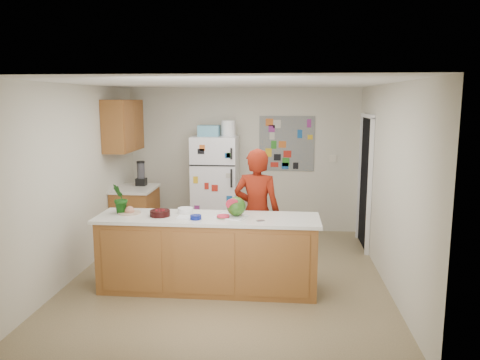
# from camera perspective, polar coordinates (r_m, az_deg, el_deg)

# --- Properties ---
(floor) EXTENTS (4.00, 4.50, 0.02)m
(floor) POSITION_cam_1_polar(r_m,az_deg,el_deg) (6.36, -1.34, -11.55)
(floor) COLOR brown
(floor) RESTS_ON ground
(wall_back) EXTENTS (4.00, 0.02, 2.50)m
(wall_back) POSITION_cam_1_polar(r_m,az_deg,el_deg) (8.24, 0.45, 2.44)
(wall_back) COLOR beige
(wall_back) RESTS_ON ground
(wall_left) EXTENTS (0.02, 4.50, 2.50)m
(wall_left) POSITION_cam_1_polar(r_m,az_deg,el_deg) (6.56, -19.10, 0.00)
(wall_left) COLOR beige
(wall_left) RESTS_ON ground
(wall_right) EXTENTS (0.02, 4.50, 2.50)m
(wall_right) POSITION_cam_1_polar(r_m,az_deg,el_deg) (6.12, 17.66, -0.59)
(wall_right) COLOR beige
(wall_right) RESTS_ON ground
(ceiling) EXTENTS (4.00, 4.50, 0.02)m
(ceiling) POSITION_cam_1_polar(r_m,az_deg,el_deg) (5.93, -1.44, 11.78)
(ceiling) COLOR white
(ceiling) RESTS_ON wall_back
(doorway) EXTENTS (0.03, 0.85, 2.04)m
(doorway) POSITION_cam_1_polar(r_m,az_deg,el_deg) (7.55, 15.08, -0.34)
(doorway) COLOR black
(doorway) RESTS_ON ground
(peninsula_base) EXTENTS (2.60, 0.62, 0.88)m
(peninsula_base) POSITION_cam_1_polar(r_m,az_deg,el_deg) (5.77, -3.94, -9.09)
(peninsula_base) COLOR brown
(peninsula_base) RESTS_ON floor
(peninsula_top) EXTENTS (2.68, 0.70, 0.04)m
(peninsula_top) POSITION_cam_1_polar(r_m,az_deg,el_deg) (5.63, -4.00, -4.66)
(peninsula_top) COLOR silver
(peninsula_top) RESTS_ON peninsula_base
(side_counter_base) EXTENTS (0.60, 0.80, 0.86)m
(side_counter_base) POSITION_cam_1_polar(r_m,az_deg,el_deg) (7.84, -12.57, -4.27)
(side_counter_base) COLOR brown
(side_counter_base) RESTS_ON floor
(side_counter_top) EXTENTS (0.64, 0.84, 0.04)m
(side_counter_top) POSITION_cam_1_polar(r_m,az_deg,el_deg) (7.75, -12.70, -1.04)
(side_counter_top) COLOR silver
(side_counter_top) RESTS_ON side_counter_base
(upper_cabinets) EXTENTS (0.35, 1.00, 0.80)m
(upper_cabinets) POSITION_cam_1_polar(r_m,az_deg,el_deg) (7.62, -14.04, 6.46)
(upper_cabinets) COLOR brown
(upper_cabinets) RESTS_ON wall_left
(refrigerator) EXTENTS (0.75, 0.70, 1.70)m
(refrigerator) POSITION_cam_1_polar(r_m,az_deg,el_deg) (7.98, -3.01, -0.72)
(refrigerator) COLOR silver
(refrigerator) RESTS_ON floor
(fridge_top_bin) EXTENTS (0.35, 0.28, 0.18)m
(fridge_top_bin) POSITION_cam_1_polar(r_m,az_deg,el_deg) (7.88, -3.79, 6.03)
(fridge_top_bin) COLOR #5999B2
(fridge_top_bin) RESTS_ON refrigerator
(photo_collage) EXTENTS (0.95, 0.01, 0.95)m
(photo_collage) POSITION_cam_1_polar(r_m,az_deg,el_deg) (8.16, 5.71, 4.44)
(photo_collage) COLOR slate
(photo_collage) RESTS_ON wall_back
(person) EXTENTS (0.67, 0.49, 1.69)m
(person) POSITION_cam_1_polar(r_m,az_deg,el_deg) (6.14, 2.06, -3.97)
(person) COLOR maroon
(person) RESTS_ON floor
(blender_appliance) EXTENTS (0.12, 0.12, 0.38)m
(blender_appliance) POSITION_cam_1_polar(r_m,az_deg,el_deg) (7.88, -11.97, 0.71)
(blender_appliance) COLOR black
(blender_appliance) RESTS_ON side_counter_top
(cutting_board) EXTENTS (0.42, 0.36, 0.01)m
(cutting_board) POSITION_cam_1_polar(r_m,az_deg,el_deg) (5.59, -1.10, -4.48)
(cutting_board) COLOR silver
(cutting_board) RESTS_ON peninsula_top
(watermelon) EXTENTS (0.23, 0.23, 0.23)m
(watermelon) POSITION_cam_1_polar(r_m,az_deg,el_deg) (5.58, -0.47, -3.24)
(watermelon) COLOR #1C4F14
(watermelon) RESTS_ON cutting_board
(watermelon_slice) EXTENTS (0.15, 0.15, 0.02)m
(watermelon_slice) POSITION_cam_1_polar(r_m,az_deg,el_deg) (5.55, -2.07, -4.41)
(watermelon_slice) COLOR red
(watermelon_slice) RESTS_ON cutting_board
(cherry_bowl) EXTENTS (0.32, 0.32, 0.07)m
(cherry_bowl) POSITION_cam_1_polar(r_m,az_deg,el_deg) (5.71, -9.73, -4.01)
(cherry_bowl) COLOR black
(cherry_bowl) RESTS_ON peninsula_top
(white_bowl) EXTENTS (0.20, 0.20, 0.06)m
(white_bowl) POSITION_cam_1_polar(r_m,az_deg,el_deg) (5.84, -6.68, -3.69)
(white_bowl) COLOR silver
(white_bowl) RESTS_ON peninsula_top
(cobalt_bowl) EXTENTS (0.16, 0.16, 0.05)m
(cobalt_bowl) POSITION_cam_1_polar(r_m,az_deg,el_deg) (5.51, -5.42, -4.53)
(cobalt_bowl) COLOR #081163
(cobalt_bowl) RESTS_ON peninsula_top
(plate) EXTENTS (0.29, 0.29, 0.02)m
(plate) POSITION_cam_1_polar(r_m,az_deg,el_deg) (5.92, -13.31, -3.91)
(plate) COLOR beige
(plate) RESTS_ON peninsula_top
(paper_towel) EXTENTS (0.18, 0.16, 0.02)m
(paper_towel) POSITION_cam_1_polar(r_m,az_deg,el_deg) (5.58, -6.77, -4.53)
(paper_towel) COLOR white
(paper_towel) RESTS_ON peninsula_top
(keys) EXTENTS (0.10, 0.07, 0.01)m
(keys) POSITION_cam_1_polar(r_m,az_deg,el_deg) (5.41, 2.52, -4.98)
(keys) COLOR gray
(keys) RESTS_ON peninsula_top
(potted_plant) EXTENTS (0.20, 0.23, 0.37)m
(potted_plant) POSITION_cam_1_polar(r_m,az_deg,el_deg) (5.90, -14.37, -2.21)
(potted_plant) COLOR #17420C
(potted_plant) RESTS_ON peninsula_top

